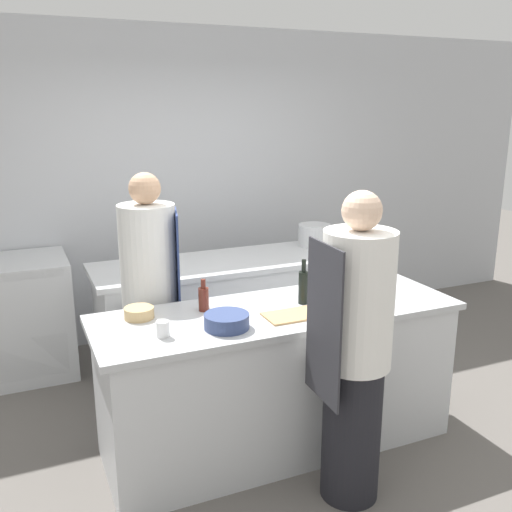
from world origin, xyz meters
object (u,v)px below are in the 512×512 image
object	(u,v)px
chef_at_prep_near	(355,353)
bowl_ceramic_blue	(362,290)
bottle_olive_oil	(303,286)
bowl_mixing_large	(227,321)
chef_at_stove	(151,302)
bottle_vinegar	(343,288)
bowl_prep_small	(139,313)
bottle_wine	(204,298)
oven_range	(23,317)
stockpot	(314,235)
cup	(163,329)

from	to	relation	value
chef_at_prep_near	bowl_ceramic_blue	distance (m)	0.79
bottle_olive_oil	bowl_mixing_large	world-z (taller)	bottle_olive_oil
chef_at_stove	bottle_olive_oil	distance (m)	1.03
chef_at_stove	bottle_olive_oil	world-z (taller)	chef_at_stove
bottle_olive_oil	bowl_mixing_large	bearing A→B (deg)	-161.79
bottle_vinegar	bowl_prep_small	size ratio (longest dim) A/B	1.47
bowl_mixing_large	bottle_wine	bearing A→B (deg)	95.04
oven_range	chef_at_prep_near	bearing A→B (deg)	-55.90
bottle_wine	bowl_mixing_large	distance (m)	0.32
oven_range	bowl_mixing_large	distance (m)	2.21
bowl_prep_small	stockpot	bearing A→B (deg)	32.29
bottle_vinegar	cup	bearing A→B (deg)	-176.63
bowl_prep_small	bowl_ceramic_blue	size ratio (longest dim) A/B	0.91
oven_range	bowl_mixing_large	bearing A→B (deg)	-61.14
stockpot	bottle_wine	bearing A→B (deg)	-140.44
bowl_mixing_large	bottle_olive_oil	bearing A→B (deg)	18.21
chef_at_stove	bowl_mixing_large	bearing A→B (deg)	31.45
bowl_mixing_large	stockpot	world-z (taller)	stockpot
bowl_prep_small	bowl_ceramic_blue	distance (m)	1.43
oven_range	bowl_ceramic_blue	size ratio (longest dim) A/B	4.98
bottle_olive_oil	bowl_ceramic_blue	bearing A→B (deg)	-1.63
chef_at_stove	cup	world-z (taller)	chef_at_stove
oven_range	cup	bearing A→B (deg)	-69.89
bowl_mixing_large	cup	size ratio (longest dim) A/B	2.83
chef_at_stove	bottle_olive_oil	size ratio (longest dim) A/B	6.02
bottle_olive_oil	chef_at_prep_near	bearing A→B (deg)	-93.36
bowl_prep_small	stockpot	distance (m)	2.13
bowl_prep_small	cup	xyz separation A→B (m)	(0.06, -0.33, 0.01)
oven_range	chef_at_stove	bearing A→B (deg)	-54.68
bowl_ceramic_blue	oven_range	bearing A→B (deg)	140.21
bottle_wine	chef_at_prep_near	bearing A→B (deg)	-53.40
bottle_wine	stockpot	size ratio (longest dim) A/B	0.71
bottle_vinegar	bowl_ceramic_blue	distance (m)	0.23
oven_range	bowl_prep_small	size ratio (longest dim) A/B	5.49
bowl_mixing_large	stockpot	xyz separation A→B (m)	(1.38, 1.48, 0.05)
bowl_prep_small	cup	bearing A→B (deg)	-80.03
bottle_wine	bowl_ceramic_blue	world-z (taller)	bottle_wine
oven_range	bowl_mixing_large	world-z (taller)	bowl_mixing_large
bowl_ceramic_blue	chef_at_stove	bearing A→B (deg)	154.91
chef_at_stove	bottle_vinegar	distance (m)	1.26
chef_at_stove	bottle_wine	distance (m)	0.52
cup	stockpot	distance (m)	2.27
oven_range	bowl_ceramic_blue	world-z (taller)	bowl_ceramic_blue
bottle_olive_oil	cup	xyz separation A→B (m)	(-0.94, -0.17, -0.07)
cup	bowl_prep_small	bearing A→B (deg)	99.97
bottle_olive_oil	bottle_wine	size ratio (longest dim) A/B	1.44
oven_range	bottle_vinegar	world-z (taller)	bottle_vinegar
chef_at_stove	bottle_vinegar	xyz separation A→B (m)	(1.05, -0.68, 0.16)
chef_at_stove	bowl_ceramic_blue	bearing A→B (deg)	78.51
bottle_olive_oil	bottle_wine	distance (m)	0.63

